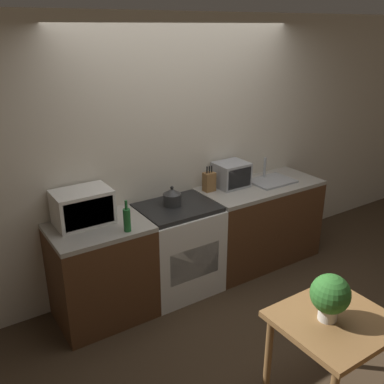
% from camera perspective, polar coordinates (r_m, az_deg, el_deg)
% --- Properties ---
extents(ground_plane, '(16.00, 16.00, 0.00)m').
position_cam_1_polar(ground_plane, '(4.10, 6.80, -16.03)').
color(ground_plane, '#3D2D1E').
extents(wall_back, '(10.00, 0.06, 2.60)m').
position_cam_1_polar(wall_back, '(4.28, -1.46, 5.35)').
color(wall_back, beige).
rests_on(wall_back, ground_plane).
extents(counter_left_run, '(0.83, 0.62, 0.90)m').
position_cam_1_polar(counter_left_run, '(3.92, -11.91, -10.37)').
color(counter_left_run, '#4C2D19').
rests_on(counter_left_run, ground_plane).
extents(counter_right_run, '(1.35, 0.62, 0.90)m').
position_cam_1_polar(counter_right_run, '(4.77, 8.87, -4.08)').
color(counter_right_run, '#4C2D19').
rests_on(counter_right_run, ground_plane).
extents(stove_range, '(0.74, 0.62, 0.90)m').
position_cam_1_polar(stove_range, '(4.21, -1.90, -7.53)').
color(stove_range, silver).
rests_on(stove_range, ground_plane).
extents(kettle, '(0.17, 0.17, 0.19)m').
position_cam_1_polar(kettle, '(4.00, -2.67, -0.67)').
color(kettle, '#2D2D2D').
rests_on(kettle, stove_range).
extents(microwave, '(0.48, 0.33, 0.30)m').
position_cam_1_polar(microwave, '(3.73, -14.36, -1.95)').
color(microwave, silver).
rests_on(microwave, counter_left_run).
extents(bottle, '(0.06, 0.06, 0.27)m').
position_cam_1_polar(bottle, '(3.53, -8.66, -3.63)').
color(bottle, '#1E662D').
rests_on(bottle, counter_left_run).
extents(knife_block, '(0.11, 0.09, 0.26)m').
position_cam_1_polar(knife_block, '(4.34, 2.30, 1.40)').
color(knife_block, brown).
rests_on(knife_block, counter_right_run).
extents(toaster_oven, '(0.33, 0.29, 0.26)m').
position_cam_1_polar(toaster_oven, '(4.48, 5.26, 2.34)').
color(toaster_oven, '#999BA0').
rests_on(toaster_oven, counter_right_run).
extents(sink_basin, '(0.46, 0.35, 0.24)m').
position_cam_1_polar(sink_basin, '(4.70, 10.52, 1.54)').
color(sink_basin, '#999BA0').
rests_on(sink_basin, counter_right_run).
extents(dining_table, '(0.72, 0.65, 0.72)m').
position_cam_1_polar(dining_table, '(3.07, 18.26, -17.45)').
color(dining_table, brown).
rests_on(dining_table, ground_plane).
extents(potted_plant, '(0.25, 0.25, 0.32)m').
position_cam_1_polar(potted_plant, '(2.88, 17.94, -12.96)').
color(potted_plant, beige).
rests_on(potted_plant, dining_table).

